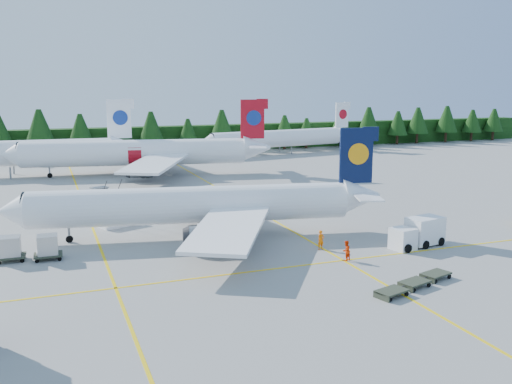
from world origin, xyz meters
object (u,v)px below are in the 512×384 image
object	(u,v)px
airstairs	(117,218)
service_truck	(417,233)
airliner_navy	(185,206)
airliner_red	(131,153)

from	to	relation	value
airstairs	service_truck	xyz separation A→B (m)	(26.15, -19.07, 0.53)
airliner_navy	airliner_red	xyz separation A→B (m)	(0.91, 42.91, 0.57)
airstairs	service_truck	distance (m)	32.37
airliner_red	service_truck	distance (m)	57.51
airliner_red	service_truck	bearing A→B (deg)	-59.36
airliner_red	service_truck	world-z (taller)	airliner_red
airliner_red	airstairs	xyz separation A→B (m)	(-6.86, -35.06, -3.04)
airliner_red	airstairs	distance (m)	35.85
airstairs	airliner_red	bearing A→B (deg)	56.36
airliner_navy	airstairs	distance (m)	10.16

